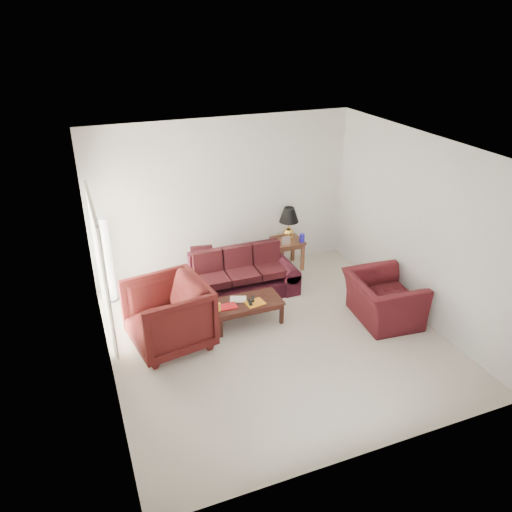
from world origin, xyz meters
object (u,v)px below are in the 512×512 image
(sofa, at_px, (241,275))
(armchair_left, at_px, (168,315))
(floor_lamp, at_px, (106,261))
(armchair_right, at_px, (383,299))
(end_table, at_px, (287,253))
(coffee_table, at_px, (247,312))

(sofa, xyz_separation_m, armchair_left, (-1.53, -1.01, 0.11))
(sofa, height_order, floor_lamp, floor_lamp)
(armchair_left, bearing_deg, armchair_right, 71.14)
(floor_lamp, bearing_deg, sofa, -17.49)
(sofa, height_order, armchair_right, sofa)
(sofa, bearing_deg, armchair_left, -142.83)
(end_table, distance_m, floor_lamp, 3.49)
(armchair_left, distance_m, coffee_table, 1.36)
(sofa, xyz_separation_m, armchair_right, (1.92, -1.59, -0.03))
(armchair_right, xyz_separation_m, coffee_table, (-2.13, 0.72, -0.18))
(end_table, height_order, armchair_left, armchair_left)
(floor_lamp, bearing_deg, armchair_left, -68.00)
(armchair_left, xyz_separation_m, armchair_right, (3.44, -0.58, -0.14))
(end_table, height_order, floor_lamp, floor_lamp)
(sofa, distance_m, coffee_table, 0.92)
(sofa, bearing_deg, armchair_right, -35.83)
(end_table, height_order, armchair_right, armchair_right)
(floor_lamp, distance_m, coffee_table, 2.60)
(armchair_right, relative_size, coffee_table, 1.03)
(end_table, xyz_separation_m, armchair_left, (-2.77, -1.71, 0.22))
(floor_lamp, height_order, armchair_left, floor_lamp)
(armchair_right, distance_m, coffee_table, 2.26)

